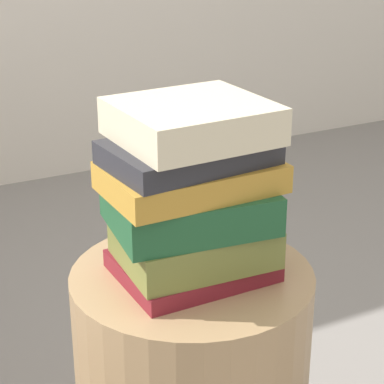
{
  "coord_description": "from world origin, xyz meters",
  "views": [
    {
      "loc": [
        -0.5,
        -0.97,
        1.15
      ],
      "look_at": [
        0.0,
        0.0,
        0.7
      ],
      "focal_mm": 68.6,
      "sensor_mm": 36.0,
      "label": 1
    }
  ],
  "objects_px": {
    "book_maroon": "(190,265)",
    "book_ochre": "(191,177)",
    "book_forest": "(190,207)",
    "book_charcoal": "(189,152)",
    "book_cream": "(190,121)",
    "book_olive": "(193,243)"
  },
  "relations": [
    {
      "from": "book_olive",
      "to": "book_charcoal",
      "type": "relative_size",
      "value": 0.95
    },
    {
      "from": "book_olive",
      "to": "book_forest",
      "type": "bearing_deg",
      "value": 143.66
    },
    {
      "from": "book_maroon",
      "to": "book_cream",
      "type": "height_order",
      "value": "book_cream"
    },
    {
      "from": "book_maroon",
      "to": "book_ochre",
      "type": "bearing_deg",
      "value": -111.75
    },
    {
      "from": "book_cream",
      "to": "book_ochre",
      "type": "bearing_deg",
      "value": -110.66
    },
    {
      "from": "book_maroon",
      "to": "book_charcoal",
      "type": "bearing_deg",
      "value": -128.85
    },
    {
      "from": "book_ochre",
      "to": "book_cream",
      "type": "height_order",
      "value": "book_cream"
    },
    {
      "from": "book_maroon",
      "to": "book_cream",
      "type": "relative_size",
      "value": 1.07
    },
    {
      "from": "book_charcoal",
      "to": "book_cream",
      "type": "relative_size",
      "value": 1.11
    },
    {
      "from": "book_maroon",
      "to": "book_olive",
      "type": "bearing_deg",
      "value": -97.95
    },
    {
      "from": "book_charcoal",
      "to": "book_cream",
      "type": "bearing_deg",
      "value": 50.97
    },
    {
      "from": "book_forest",
      "to": "book_cream",
      "type": "xyz_separation_m",
      "value": [
        0.0,
        0.01,
        0.14
      ]
    },
    {
      "from": "book_ochre",
      "to": "book_charcoal",
      "type": "height_order",
      "value": "book_charcoal"
    },
    {
      "from": "book_maroon",
      "to": "book_cream",
      "type": "distance_m",
      "value": 0.25
    },
    {
      "from": "book_olive",
      "to": "book_forest",
      "type": "height_order",
      "value": "book_forest"
    },
    {
      "from": "book_maroon",
      "to": "book_ochre",
      "type": "xyz_separation_m",
      "value": [
        -0.0,
        -0.01,
        0.16
      ]
    },
    {
      "from": "book_olive",
      "to": "book_cream",
      "type": "xyz_separation_m",
      "value": [
        0.0,
        0.01,
        0.21
      ]
    },
    {
      "from": "book_charcoal",
      "to": "book_ochre",
      "type": "bearing_deg",
      "value": -53.17
    },
    {
      "from": "book_maroon",
      "to": "book_olive",
      "type": "distance_m",
      "value": 0.05
    },
    {
      "from": "book_cream",
      "to": "book_olive",
      "type": "bearing_deg",
      "value": -97.39
    },
    {
      "from": "book_forest",
      "to": "book_ochre",
      "type": "xyz_separation_m",
      "value": [
        0.0,
        -0.01,
        0.05
      ]
    },
    {
      "from": "book_forest",
      "to": "book_charcoal",
      "type": "bearing_deg",
      "value": -134.06
    }
  ]
}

